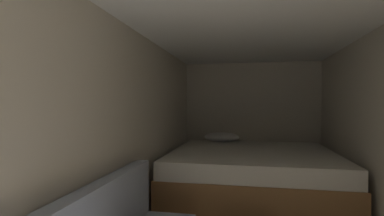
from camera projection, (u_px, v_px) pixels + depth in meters
name	position (u px, v px, depth m)	size (l,w,h in m)	color
wall_back	(251.00, 122.00, 4.99)	(2.37, 0.05, 2.04)	beige
wall_left	(124.00, 137.00, 2.61)	(0.05, 5.24, 2.04)	beige
ceiling_slab	(255.00, 14.00, 2.38)	(2.37, 5.24, 0.05)	white
bed	(252.00, 176.00, 3.91)	(2.15, 2.07, 0.85)	olive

